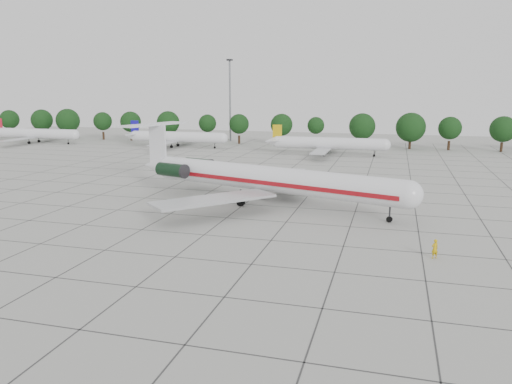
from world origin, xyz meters
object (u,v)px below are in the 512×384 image
main_airliner (256,177)px  bg_airliner_b (177,137)px  bg_airliner_a (36,134)px  bg_airliner_c (328,144)px  floodlight_mast (230,96)px  ground_crew (435,249)px

main_airliner → bg_airliner_b: 73.98m
bg_airliner_a → bg_airliner_c: size_ratio=1.00×
main_airliner → floodlight_mast: floodlight_mast is taller
ground_crew → bg_airliner_c: 78.25m
main_airliner → bg_airliner_b: main_airliner is taller
ground_crew → bg_airliner_b: 103.29m
bg_airliner_a → floodlight_mast: 60.86m
bg_airliner_b → floodlight_mast: floodlight_mast is taller
bg_airliner_b → floodlight_mast: size_ratio=1.11×
ground_crew → bg_airliner_c: (-20.47, 75.50, 1.92)m
bg_airliner_a → bg_airliner_c: same height
bg_airliner_a → bg_airliner_b: (46.22, 1.80, 0.00)m
main_airliner → bg_airliner_c: main_airliner is taller
bg_airliner_c → floodlight_mast: floodlight_mast is taller
main_airliner → bg_airliner_a: (-86.75, 60.08, -0.97)m
bg_airliner_b → bg_airliner_c: same height
floodlight_mast → bg_airliner_c: bearing=-36.8°
bg_airliner_b → bg_airliner_c: (43.85, -5.30, 0.00)m
bg_airliner_a → floodlight_mast: size_ratio=1.11×
main_airliner → bg_airliner_a: size_ratio=1.63×
main_airliner → bg_airliner_b: (-40.53, 61.88, -0.97)m
bg_airliner_a → floodlight_mast: (55.42, 22.43, 11.37)m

